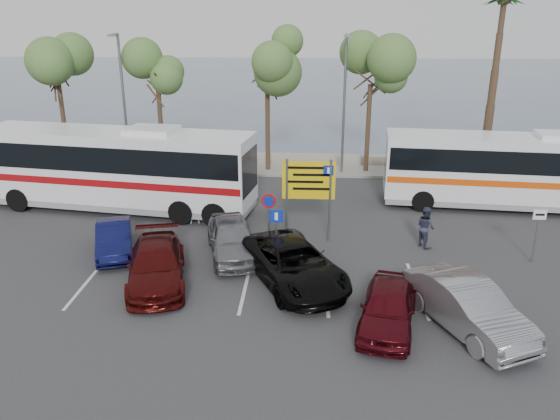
{
  "coord_description": "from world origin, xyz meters",
  "views": [
    {
      "loc": [
        0.94,
        -18.42,
        9.2
      ],
      "look_at": [
        -0.18,
        3.0,
        1.45
      ],
      "focal_mm": 35.0,
      "sensor_mm": 36.0,
      "label": 1
    }
  ],
  "objects_px": {
    "car_maroon": "(156,265)",
    "suv_black": "(293,264)",
    "street_lamp_right": "(344,98)",
    "car_blue": "(114,239)",
    "direction_sign": "(309,187)",
    "car_silver_a": "(232,238)",
    "street_lamp_left": "(123,96)",
    "car_red": "(388,307)",
    "car_silver_b": "(468,306)",
    "coach_bus_left": "(117,171)",
    "pedestrian_far": "(426,227)",
    "coach_bus_right": "(513,173)",
    "pedestrian_near": "(194,203)"
  },
  "relations": [
    {
      "from": "car_silver_a",
      "to": "pedestrian_far",
      "type": "bearing_deg",
      "value": -4.65
    },
    {
      "from": "direction_sign",
      "to": "coach_bus_left",
      "type": "height_order",
      "value": "coach_bus_left"
    },
    {
      "from": "street_lamp_left",
      "to": "car_silver_a",
      "type": "bearing_deg",
      "value": -56.39
    },
    {
      "from": "car_silver_b",
      "to": "street_lamp_left",
      "type": "bearing_deg",
      "value": 108.46
    },
    {
      "from": "coach_bus_right",
      "to": "car_maroon",
      "type": "distance_m",
      "value": 17.89
    },
    {
      "from": "pedestrian_far",
      "to": "suv_black",
      "type": "bearing_deg",
      "value": 96.87
    },
    {
      "from": "car_blue",
      "to": "street_lamp_right",
      "type": "bearing_deg",
      "value": 32.29
    },
    {
      "from": "street_lamp_left",
      "to": "car_silver_a",
      "type": "xyz_separation_m",
      "value": [
        7.99,
        -12.02,
        -3.84
      ]
    },
    {
      "from": "car_maroon",
      "to": "car_silver_a",
      "type": "bearing_deg",
      "value": 32.59
    },
    {
      "from": "car_red",
      "to": "car_silver_a",
      "type": "bearing_deg",
      "value": 150.78
    },
    {
      "from": "street_lamp_left",
      "to": "pedestrian_far",
      "type": "xyz_separation_m",
      "value": [
        15.88,
        -10.66,
        -3.73
      ]
    },
    {
      "from": "coach_bus_left",
      "to": "suv_black",
      "type": "bearing_deg",
      "value": -40.15
    },
    {
      "from": "direction_sign",
      "to": "coach_bus_left",
      "type": "relative_size",
      "value": 0.26
    },
    {
      "from": "car_blue",
      "to": "car_red",
      "type": "bearing_deg",
      "value": -44.35
    },
    {
      "from": "direction_sign",
      "to": "suv_black",
      "type": "distance_m",
      "value": 4.28
    },
    {
      "from": "car_silver_a",
      "to": "suv_black",
      "type": "xyz_separation_m",
      "value": [
        2.51,
        -2.21,
        -0.01
      ]
    },
    {
      "from": "car_silver_a",
      "to": "suv_black",
      "type": "bearing_deg",
      "value": -55.72
    },
    {
      "from": "coach_bus_left",
      "to": "car_red",
      "type": "bearing_deg",
      "value": -40.88
    },
    {
      "from": "car_red",
      "to": "street_lamp_right",
      "type": "bearing_deg",
      "value": 104.67
    },
    {
      "from": "coach_bus_left",
      "to": "car_blue",
      "type": "relative_size",
      "value": 3.57
    },
    {
      "from": "car_red",
      "to": "car_silver_b",
      "type": "bearing_deg",
      "value": 12.98
    },
    {
      "from": "coach_bus_left",
      "to": "car_silver_a",
      "type": "distance_m",
      "value": 8.32
    },
    {
      "from": "street_lamp_right",
      "to": "car_blue",
      "type": "distance_m",
      "value": 16.01
    },
    {
      "from": "pedestrian_far",
      "to": "pedestrian_near",
      "type": "bearing_deg",
      "value": 51.38
    },
    {
      "from": "coach_bus_right",
      "to": "car_silver_a",
      "type": "xyz_separation_m",
      "value": [
        -13.07,
        -6.45,
        -1.03
      ]
    },
    {
      "from": "street_lamp_left",
      "to": "suv_black",
      "type": "relative_size",
      "value": 1.48
    },
    {
      "from": "pedestrian_near",
      "to": "car_maroon",
      "type": "bearing_deg",
      "value": 69.95
    },
    {
      "from": "coach_bus_left",
      "to": "street_lamp_right",
      "type": "bearing_deg",
      "value": 30.78
    },
    {
      "from": "car_red",
      "to": "car_silver_b",
      "type": "xyz_separation_m",
      "value": [
        2.4,
        0.0,
        0.09
      ]
    },
    {
      "from": "car_maroon",
      "to": "pedestrian_far",
      "type": "xyz_separation_m",
      "value": [
        10.29,
        3.82,
        0.16
      ]
    },
    {
      "from": "suv_black",
      "to": "pedestrian_far",
      "type": "relative_size",
      "value": 3.11
    },
    {
      "from": "direction_sign",
      "to": "coach_bus_right",
      "type": "bearing_deg",
      "value": 25.31
    },
    {
      "from": "car_maroon",
      "to": "suv_black",
      "type": "distance_m",
      "value": 4.92
    },
    {
      "from": "pedestrian_far",
      "to": "car_red",
      "type": "bearing_deg",
      "value": 132.83
    },
    {
      "from": "street_lamp_right",
      "to": "coach_bus_left",
      "type": "relative_size",
      "value": 0.58
    },
    {
      "from": "car_silver_a",
      "to": "car_red",
      "type": "xyz_separation_m",
      "value": [
        5.51,
        -5.0,
        -0.08
      ]
    },
    {
      "from": "street_lamp_left",
      "to": "car_red",
      "type": "distance_m",
      "value": 22.07
    },
    {
      "from": "street_lamp_right",
      "to": "pedestrian_near",
      "type": "relative_size",
      "value": 4.12
    },
    {
      "from": "direction_sign",
      "to": "car_silver_a",
      "type": "relative_size",
      "value": 0.81
    },
    {
      "from": "car_silver_a",
      "to": "street_lamp_right",
      "type": "bearing_deg",
      "value": 52.96
    },
    {
      "from": "pedestrian_near",
      "to": "pedestrian_far",
      "type": "distance_m",
      "value": 10.36
    },
    {
      "from": "car_maroon",
      "to": "pedestrian_far",
      "type": "bearing_deg",
      "value": 7.19
    },
    {
      "from": "car_silver_a",
      "to": "car_silver_b",
      "type": "xyz_separation_m",
      "value": [
        7.91,
        -5.0,
        0.02
      ]
    },
    {
      "from": "suv_black",
      "to": "car_silver_b",
      "type": "relative_size",
      "value": 1.15
    },
    {
      "from": "coach_bus_left",
      "to": "pedestrian_near",
      "type": "relative_size",
      "value": 7.08
    },
    {
      "from": "car_maroon",
      "to": "car_blue",
      "type": "bearing_deg",
      "value": 121.04
    },
    {
      "from": "street_lamp_left",
      "to": "car_maroon",
      "type": "bearing_deg",
      "value": -68.91
    },
    {
      "from": "street_lamp_right",
      "to": "car_blue",
      "type": "bearing_deg",
      "value": -129.23
    },
    {
      "from": "car_maroon",
      "to": "car_silver_b",
      "type": "height_order",
      "value": "car_silver_b"
    },
    {
      "from": "suv_black",
      "to": "direction_sign",
      "type": "bearing_deg",
      "value": 56.9
    }
  ]
}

